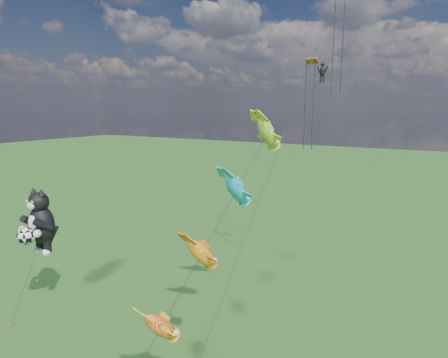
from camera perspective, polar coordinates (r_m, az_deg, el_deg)
The scene contains 3 objects.
cat_kite_rig at distance 32.40m, azimuth -26.39°, elevation -5.87°, with size 2.48×4.17×10.32m.
fish_windsock_rig at distance 22.02m, azimuth -0.71°, elevation -6.47°, with size 4.01×15.54×17.41m.
parafoil_rig at distance 32.54m, azimuth 14.65°, elevation 16.42°, with size 4.45×17.28×27.08m.
Camera 1 is at (28.92, -13.32, 16.31)m, focal length 30.00 mm.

